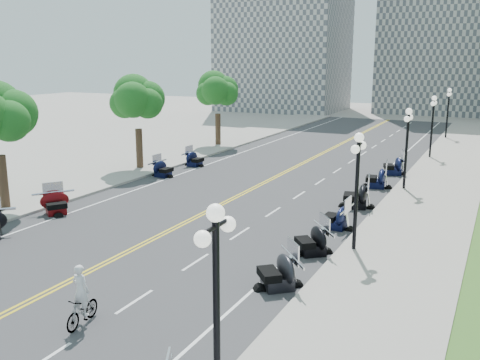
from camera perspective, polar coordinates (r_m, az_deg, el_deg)
The scene contains 44 objects.
ground at distance 23.59m, azimuth -11.48°, elevation -7.32°, with size 160.00×160.00×0.00m, color gray.
road at distance 31.67m, azimuth -0.38°, elevation -1.80°, with size 16.00×90.00×0.01m, color #333335.
centerline_yellow_a at distance 31.72m, azimuth -0.57°, elevation -1.76°, with size 0.12×90.00×0.00m, color yellow.
centerline_yellow_b at distance 31.62m, azimuth -0.18°, elevation -1.81°, with size 0.12×90.00×0.00m, color yellow.
edge_line_north at distance 29.45m, azimuth 10.83°, elevation -3.16°, with size 0.12×90.00×0.00m, color white.
edge_line_south at distance 34.94m, azimuth -9.79°, elevation -0.58°, with size 0.12×90.00×0.00m, color white.
lane_dash_4 at distance 16.26m, azimuth -20.17°, elevation -17.58°, with size 0.12×2.00×0.00m, color white.
lane_dash_5 at distance 18.85m, azimuth -11.19°, elevation -12.60°, with size 0.12×2.00×0.00m, color white.
lane_dash_6 at distance 21.86m, azimuth -4.75°, elevation -8.71°, with size 0.12×2.00×0.00m, color white.
lane_dash_7 at distance 25.15m, azimuth -0.02°, elevation -5.72°, with size 0.12×2.00×0.00m, color white.
lane_dash_8 at distance 28.63m, azimuth 3.55°, elevation -3.42°, with size 0.12×2.00×0.00m, color white.
lane_dash_9 at distance 32.22m, azimuth 6.32°, elevation -1.61°, with size 0.12×2.00×0.00m, color white.
lane_dash_10 at distance 35.90m, azimuth 8.53°, elevation -0.17°, with size 0.12×2.00×0.00m, color white.
lane_dash_11 at distance 39.64m, azimuth 10.33°, elevation 1.01°, with size 0.12×2.00×0.00m, color white.
lane_dash_12 at distance 43.43m, azimuth 11.81°, elevation 1.98°, with size 0.12×2.00×0.00m, color white.
lane_dash_13 at distance 47.26m, azimuth 13.06°, elevation 2.79°, with size 0.12×2.00×0.00m, color white.
lane_dash_14 at distance 51.11m, azimuth 14.12°, elevation 3.48°, with size 0.12×2.00×0.00m, color white.
lane_dash_15 at distance 54.98m, azimuth 15.03°, elevation 4.07°, with size 0.12×2.00×0.00m, color white.
lane_dash_16 at distance 58.87m, azimuth 15.82°, elevation 4.59°, with size 0.12×2.00×0.00m, color white.
lane_dash_17 at distance 62.77m, azimuth 16.52°, elevation 5.03°, with size 0.12×2.00×0.00m, color white.
lane_dash_18 at distance 66.68m, azimuth 17.14°, elevation 5.43°, with size 0.12×2.00×0.00m, color white.
lane_dash_19 at distance 70.61m, azimuth 17.68°, elevation 5.78°, with size 0.12×2.00×0.00m, color white.
sidewalk_north at distance 28.67m, azimuth 18.75°, elevation -3.94°, with size 5.00×90.00×0.15m, color #9E9991.
sidewalk_south at distance 37.45m, azimuth -14.87°, elevation 0.18°, with size 5.00×90.00×0.15m, color #9E9991.
distant_block_a at distance 85.62m, azimuth 4.74°, elevation 16.20°, with size 18.00×14.00×26.00m, color gray.
distant_block_b at distance 86.18m, azimuth 20.70°, elevation 16.76°, with size 16.00×12.00×30.00m, color gray.
street_lamp_1 at distance 12.01m, azimuth -2.51°, elevation -14.11°, with size 0.50×1.20×4.90m, color black, non-canonical shape.
street_lamp_2 at distance 22.64m, azimuth 12.32°, elevation -1.32°, with size 0.50×1.20×4.90m, color black, non-canonical shape.
street_lamp_3 at distance 34.18m, azimuth 17.32°, elevation 3.16°, with size 0.50×1.20×4.90m, color black, non-canonical shape.
street_lamp_4 at distance 45.96m, azimuth 19.80°, elevation 5.35°, with size 0.50×1.20×4.90m, color black, non-canonical shape.
street_lamp_5 at distance 57.84m, azimuth 21.27°, elevation 6.64°, with size 0.50×1.20×4.90m, color black, non-canonical shape.
tree_3 at distance 39.50m, azimuth -10.88°, elevation 7.90°, with size 4.80×4.80×9.20m, color #235619, non-canonical shape.
tree_4 at distance 49.56m, azimuth -2.40°, elevation 9.09°, with size 4.80×4.80×9.20m, color #235619, non-canonical shape.
motorcycle_n_5 at distance 19.30m, azimuth 4.03°, elevation -9.52°, with size 1.99×1.99×1.39m, color black, non-canonical shape.
motorcycle_n_6 at distance 22.62m, azimuth 7.67°, elevation -6.25°, with size 1.92×1.92×1.34m, color black, non-canonical shape.
motorcycle_n_7 at distance 26.15m, azimuth 10.25°, elevation -3.75°, with size 1.84×1.84×1.29m, color black, non-canonical shape.
motorcycle_n_8 at distance 29.93m, azimuth 12.33°, elevation -1.50°, with size 2.15×2.15×1.51m, color black, non-canonical shape.
motorcycle_n_9 at distance 34.83m, azimuth 14.37°, elevation 0.34°, with size 2.03×2.03×1.42m, color black, non-canonical shape.
motorcycle_n_10 at distance 39.06m, azimuth 16.07°, elevation 1.57°, with size 2.02×2.02×1.41m, color black, non-canonical shape.
motorcycle_s_6 at distance 29.68m, azimuth -19.08°, elevation -2.24°, with size 1.87×1.87×1.31m, color #590A0C, non-canonical shape.
motorcycle_s_8 at distance 37.24m, azimuth -8.22°, elevation 1.28°, with size 1.78×1.78×1.25m, color black, non-canonical shape.
motorcycle_s_9 at distance 40.65m, azimuth -4.86°, elevation 2.34°, with size 1.78×1.78×1.24m, color black, non-canonical shape.
bicycle at distance 17.55m, azimuth -16.47°, elevation -13.20°, with size 0.45×1.61×0.97m, color #A51414.
cyclist_rider at distance 17.03m, azimuth -16.75°, elevation -9.27°, with size 0.59×0.39×1.63m, color silver.
Camera 1 is at (13.81, -17.34, 8.06)m, focal length 40.00 mm.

